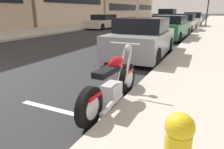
# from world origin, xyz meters

# --- Properties ---
(sidewalk_far_curb) EXTENTS (120.00, 5.00, 0.14)m
(sidewalk_far_curb) POSITION_xyz_m (12.00, 7.08, 0.07)
(sidewalk_far_curb) COLOR #ADA89E
(sidewalk_far_curb) RESTS_ON ground
(parking_stall_stripe) EXTENTS (0.12, 2.20, 0.01)m
(parking_stall_stripe) POSITION_xyz_m (0.00, -3.98, 0.00)
(parking_stall_stripe) COLOR silver
(parking_stall_stripe) RESTS_ON ground
(parked_motorcycle) EXTENTS (2.18, 0.62, 1.12)m
(parked_motorcycle) POSITION_xyz_m (0.57, -4.53, 0.43)
(parked_motorcycle) COLOR black
(parked_motorcycle) RESTS_ON ground
(parked_car_across_street) EXTENTS (4.07, 1.99, 1.47)m
(parked_car_across_street) POSITION_xyz_m (5.01, -3.67, 0.69)
(parked_car_across_street) COLOR gray
(parked_car_across_street) RESTS_ON ground
(parked_car_mid_block) EXTENTS (4.65, 2.02, 1.44)m
(parked_car_mid_block) POSITION_xyz_m (10.89, -3.66, 0.69)
(parked_car_mid_block) COLOR #236638
(parked_car_mid_block) RESTS_ON ground
(parked_car_behind_motorcycle) EXTENTS (4.35, 1.92, 1.46)m
(parked_car_behind_motorcycle) POSITION_xyz_m (16.47, -3.75, 0.68)
(parked_car_behind_motorcycle) COLOR silver
(parked_car_behind_motorcycle) RESTS_ON ground
(parked_car_near_corner) EXTENTS (4.21, 1.85, 1.55)m
(parked_car_near_corner) POSITION_xyz_m (22.09, -3.95, 0.72)
(parked_car_near_corner) COLOR beige
(parked_car_near_corner) RESTS_ON ground
(crossing_truck) EXTENTS (2.37, 5.40, 1.93)m
(crossing_truck) POSITION_xyz_m (27.25, -0.91, 0.91)
(crossing_truck) COLOR #4C5156
(crossing_truck) RESTS_ON ground
(car_opposite_curb) EXTENTS (4.67, 2.13, 1.35)m
(car_opposite_curb) POSITION_xyz_m (15.89, 3.78, 0.63)
(car_opposite_curb) COLOR beige
(car_opposite_curb) RESTS_ON ground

